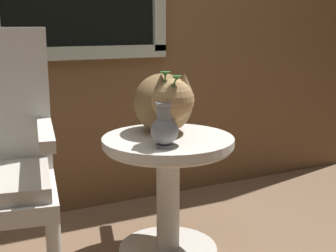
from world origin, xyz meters
TOP-DOWN VIEW (x-y plane):
  - wicker_side_table at (0.16, 0.17)m, footprint 0.58×0.58m
  - cat at (0.18, 0.25)m, footprint 0.35×0.67m
  - pewter_vase_with_ivy at (0.08, 0.03)m, footprint 0.12×0.12m

SIDE VIEW (x-z plane):
  - wicker_side_table at x=0.16m, z-range 0.10..0.66m
  - pewter_vase_with_ivy at x=0.08m, z-range 0.50..0.79m
  - cat at x=0.18m, z-range 0.55..0.84m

